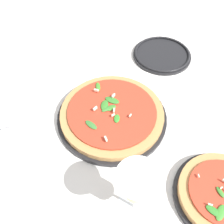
% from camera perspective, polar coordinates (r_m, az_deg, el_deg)
% --- Properties ---
extents(ground_plane, '(6.00, 6.00, 0.00)m').
position_cam_1_polar(ground_plane, '(0.76, -1.72, -3.58)').
color(ground_plane, silver).
extents(pizza_arugula_main, '(0.32, 0.32, 0.05)m').
position_cam_1_polar(pizza_arugula_main, '(0.76, -0.01, -0.61)').
color(pizza_arugula_main, black).
rests_on(pizza_arugula_main, ground_plane).
extents(pizza_personal_side, '(0.23, 0.23, 0.05)m').
position_cam_1_polar(pizza_personal_side, '(0.70, 22.87, -16.26)').
color(pizza_personal_side, black).
rests_on(pizza_personal_side, ground_plane).
extents(wine_glass, '(0.09, 0.09, 0.16)m').
position_cam_1_polar(wine_glass, '(0.55, 5.51, -15.84)').
color(wine_glass, white).
rests_on(wine_glass, ground_plane).
extents(side_plate_white, '(0.21, 0.21, 0.02)m').
position_cam_1_polar(side_plate_white, '(0.99, 10.83, 12.21)').
color(side_plate_white, black).
rests_on(side_plate_white, ground_plane).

